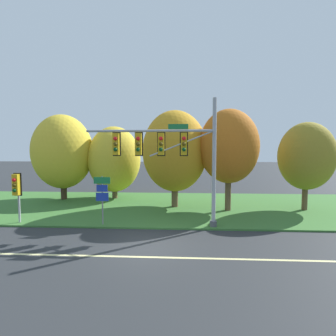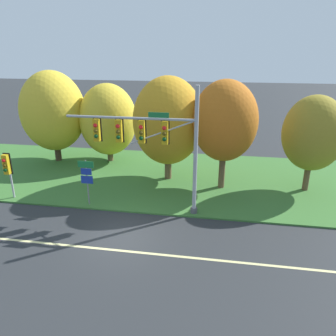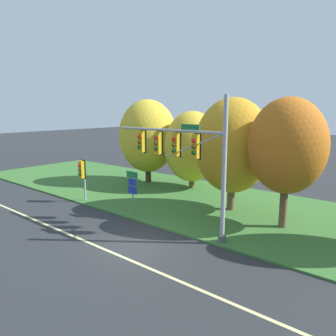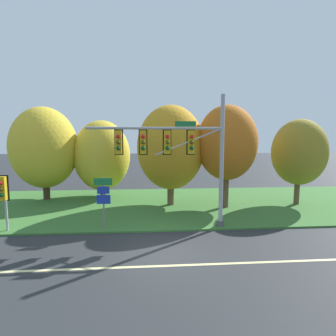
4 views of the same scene
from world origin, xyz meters
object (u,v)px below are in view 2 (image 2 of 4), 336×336
at_px(tree_nearest_road, 53,111).
at_px(tree_tall_centre, 313,134).
at_px(traffic_signal_mast, 151,139).
at_px(route_sign_post, 87,176).
at_px(pedestrian_signal_near_kerb, 7,167).
at_px(tree_mid_verge, 225,121).
at_px(tree_left_of_mast, 108,120).
at_px(tree_behind_signpost, 168,121).

relative_size(tree_nearest_road, tree_tall_centre, 1.17).
xyz_separation_m(traffic_signal_mast, route_sign_post, (-3.90, 0.03, -2.41)).
bearing_deg(tree_nearest_road, pedestrian_signal_near_kerb, -84.76).
distance_m(pedestrian_signal_near_kerb, tree_mid_verge, 13.61).
bearing_deg(tree_left_of_mast, traffic_signal_mast, -56.71).
bearing_deg(tree_behind_signpost, tree_left_of_mast, 150.03).
relative_size(tree_nearest_road, tree_behind_signpost, 1.01).
relative_size(traffic_signal_mast, tree_mid_verge, 1.03).
bearing_deg(tree_tall_centre, tree_mid_verge, -175.21).
xyz_separation_m(route_sign_post, tree_mid_verge, (7.77, 3.94, 2.67)).
height_order(traffic_signal_mast, tree_nearest_road, tree_nearest_road).
relative_size(route_sign_post, tree_mid_verge, 0.39).
distance_m(tree_nearest_road, tree_tall_centre, 19.20).
bearing_deg(pedestrian_signal_near_kerb, traffic_signal_mast, 0.04).
relative_size(pedestrian_signal_near_kerb, tree_behind_signpost, 0.41).
bearing_deg(traffic_signal_mast, route_sign_post, 179.57).
bearing_deg(traffic_signal_mast, tree_behind_signpost, 88.98).
height_order(pedestrian_signal_near_kerb, tree_mid_verge, tree_mid_verge).
bearing_deg(route_sign_post, traffic_signal_mast, -0.43).
relative_size(tree_behind_signpost, tree_tall_centre, 1.15).
distance_m(tree_nearest_road, tree_behind_signpost, 9.99).
height_order(route_sign_post, tree_nearest_road, tree_nearest_road).
relative_size(traffic_signal_mast, tree_tall_centre, 1.18).
distance_m(route_sign_post, tree_tall_centre, 14.11).
bearing_deg(traffic_signal_mast, tree_left_of_mast, 123.29).
bearing_deg(tree_mid_verge, tree_tall_centre, 4.79).
bearing_deg(tree_tall_centre, tree_left_of_mast, 166.09).
relative_size(tree_left_of_mast, tree_behind_signpost, 0.88).
relative_size(tree_behind_signpost, tree_mid_verge, 1.01).
xyz_separation_m(traffic_signal_mast, pedestrian_signal_near_kerb, (-8.92, -0.01, -2.13)).
bearing_deg(tree_left_of_mast, pedestrian_signal_near_kerb, -114.19).
bearing_deg(pedestrian_signal_near_kerb, tree_mid_verge, 17.27).
bearing_deg(tree_left_of_mast, tree_mid_verge, -24.04).
height_order(tree_left_of_mast, tree_mid_verge, tree_mid_verge).
xyz_separation_m(traffic_signal_mast, tree_tall_centre, (9.36, 4.43, -0.42)).
bearing_deg(tree_mid_verge, tree_behind_signpost, 165.39).
relative_size(traffic_signal_mast, route_sign_post, 2.63).
distance_m(pedestrian_signal_near_kerb, tree_behind_signpost, 10.49).
distance_m(pedestrian_signal_near_kerb, route_sign_post, 5.03).
height_order(pedestrian_signal_near_kerb, route_sign_post, pedestrian_signal_near_kerb).
distance_m(pedestrian_signal_near_kerb, tree_nearest_road, 7.71).
relative_size(pedestrian_signal_near_kerb, tree_left_of_mast, 0.47).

